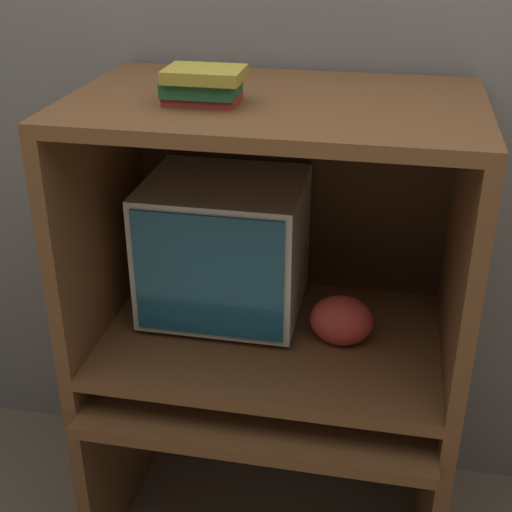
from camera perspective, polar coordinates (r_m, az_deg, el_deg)
name	(u,v)px	position (r m, az deg, el deg)	size (l,w,h in m)	color
wall_back	(297,110)	(2.21, 3.26, 11.60)	(6.00, 0.06, 2.60)	gray
desk_base	(268,433)	(2.25, 0.99, -14.00)	(1.04, 0.71, 0.63)	brown
desk_monitor_shelf	(272,340)	(2.10, 1.30, -6.75)	(1.04, 0.66, 0.11)	brown
hutch_upper	(276,181)	(1.91, 1.65, 5.98)	(1.04, 0.66, 0.69)	brown
crt_monitor	(225,247)	(2.09, -2.52, 0.73)	(0.45, 0.40, 0.42)	beige
keyboard	(195,385)	(2.06, -4.92, -10.26)	(0.38, 0.15, 0.03)	#2D2D30
mouse	(283,399)	(2.00, 2.19, -11.33)	(0.07, 0.05, 0.03)	#28282B
snack_bag	(342,321)	(2.02, 6.86, -5.15)	(0.18, 0.13, 0.14)	#BC382D
book_stack	(203,85)	(1.75, -4.28, 13.51)	(0.19, 0.15, 0.09)	maroon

